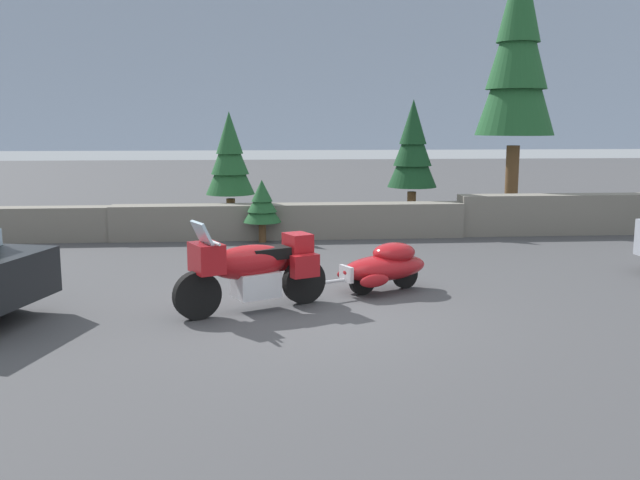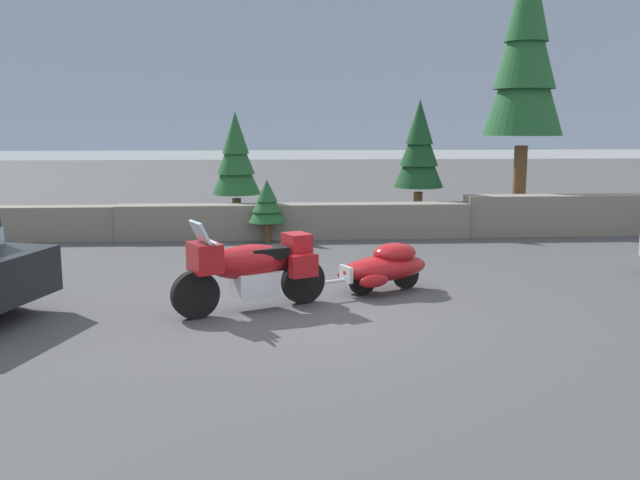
{
  "view_description": "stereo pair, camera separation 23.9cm",
  "coord_description": "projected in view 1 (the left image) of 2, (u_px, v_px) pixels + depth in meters",
  "views": [
    {
      "loc": [
        -0.6,
        -9.39,
        2.64
      ],
      "look_at": [
        0.27,
        1.09,
        0.85
      ],
      "focal_mm": 39.13,
      "sensor_mm": 36.0,
      "label": 1
    },
    {
      "loc": [
        -0.36,
        -9.41,
        2.64
      ],
      "look_at": [
        0.27,
        1.09,
        0.85
      ],
      "focal_mm": 39.13,
      "sensor_mm": 36.0,
      "label": 2
    }
  ],
  "objects": [
    {
      "name": "ground_plane",
      "position": [
        307.0,
        313.0,
        9.72
      ],
      "size": [
        80.0,
        80.0,
        0.0
      ],
      "primitive_type": "plane",
      "color": "#424244"
    },
    {
      "name": "stone_guard_wall",
      "position": [
        325.0,
        219.0,
        16.0
      ],
      "size": [
        24.0,
        0.66,
        0.95
      ],
      "color": "slate",
      "rests_on": "ground"
    },
    {
      "name": "distant_ridgeline",
      "position": [
        265.0,
        85.0,
        103.08
      ],
      "size": [
        240.0,
        80.0,
        16.0
      ],
      "primitive_type": "cube",
      "color": "#99A8BF",
      "rests_on": "ground"
    },
    {
      "name": "touring_motorcycle",
      "position": [
        252.0,
        268.0,
        9.74
      ],
      "size": [
        2.14,
        1.33,
        1.33
      ],
      "color": "black",
      "rests_on": "ground"
    },
    {
      "name": "car_shaped_trailer",
      "position": [
        385.0,
        266.0,
        10.92
      ],
      "size": [
        2.14,
        1.29,
        0.76
      ],
      "color": "black",
      "rests_on": "ground"
    },
    {
      "name": "pine_tree_tall",
      "position": [
        518.0,
        51.0,
        17.69
      ],
      "size": [
        2.01,
        2.01,
        7.02
      ],
      "color": "brown",
      "rests_on": "ground"
    },
    {
      "name": "pine_tree_secondary",
      "position": [
        413.0,
        148.0,
        17.13
      ],
      "size": [
        1.22,
        1.22,
        3.19
      ],
      "color": "brown",
      "rests_on": "ground"
    },
    {
      "name": "pine_tree_far_right",
      "position": [
        230.0,
        158.0,
        16.41
      ],
      "size": [
        1.15,
        1.15,
        2.88
      ],
      "color": "brown",
      "rests_on": "ground"
    },
    {
      "name": "pine_sapling_near",
      "position": [
        262.0,
        203.0,
        15.32
      ],
      "size": [
        0.85,
        0.85,
        1.39
      ],
      "color": "brown",
      "rests_on": "ground"
    }
  ]
}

